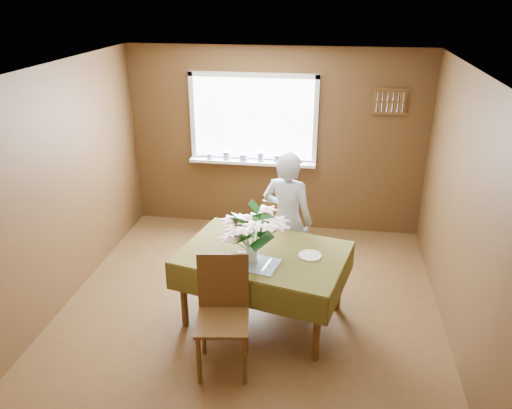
% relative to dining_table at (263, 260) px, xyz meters
% --- Properties ---
extents(floor, '(4.50, 4.50, 0.00)m').
position_rel_dining_table_xyz_m(floor, '(-0.15, -0.03, -0.68)').
color(floor, '#53381C').
rests_on(floor, ground).
extents(ceiling, '(4.50, 4.50, 0.00)m').
position_rel_dining_table_xyz_m(ceiling, '(-0.15, -0.03, 1.82)').
color(ceiling, white).
rests_on(ceiling, wall_back).
extents(wall_back, '(4.00, 0.00, 4.00)m').
position_rel_dining_table_xyz_m(wall_back, '(-0.15, 2.22, 0.57)').
color(wall_back, brown).
rests_on(wall_back, floor).
extents(wall_front, '(4.00, 0.00, 4.00)m').
position_rel_dining_table_xyz_m(wall_front, '(-0.15, -2.28, 0.57)').
color(wall_front, brown).
rests_on(wall_front, floor).
extents(wall_left, '(0.00, 4.50, 4.50)m').
position_rel_dining_table_xyz_m(wall_left, '(-2.15, -0.03, 0.57)').
color(wall_left, brown).
rests_on(wall_left, floor).
extents(wall_right, '(0.00, 4.50, 4.50)m').
position_rel_dining_table_xyz_m(wall_right, '(1.85, -0.03, 0.57)').
color(wall_right, brown).
rests_on(wall_right, floor).
extents(window_assembly, '(1.72, 0.20, 1.22)m').
position_rel_dining_table_xyz_m(window_assembly, '(-0.45, 2.16, 0.67)').
color(window_assembly, white).
rests_on(window_assembly, wall_back).
extents(spoon_rack, '(0.44, 0.05, 0.33)m').
position_rel_dining_table_xyz_m(spoon_rack, '(1.30, 2.18, 1.17)').
color(spoon_rack, brown).
rests_on(spoon_rack, wall_back).
extents(dining_table, '(1.80, 1.42, 0.78)m').
position_rel_dining_table_xyz_m(dining_table, '(0.00, 0.00, 0.00)').
color(dining_table, brown).
rests_on(dining_table, floor).
extents(chair_far, '(0.55, 0.55, 0.96)m').
position_rel_dining_table_xyz_m(chair_far, '(0.10, 0.87, -0.16)').
color(chair_far, brown).
rests_on(chair_far, floor).
extents(chair_near, '(0.52, 0.52, 1.06)m').
position_rel_dining_table_xyz_m(chair_near, '(-0.26, -0.72, -0.11)').
color(chair_near, brown).
rests_on(chair_near, floor).
extents(seated_woman, '(0.66, 0.52, 1.59)m').
position_rel_dining_table_xyz_m(seated_woman, '(0.16, 0.72, 0.11)').
color(seated_woman, white).
rests_on(seated_woman, floor).
extents(flower_bouquet, '(0.56, 0.56, 0.48)m').
position_rel_dining_table_xyz_m(flower_bouquet, '(-0.09, -0.19, 0.41)').
color(flower_bouquet, white).
rests_on(flower_bouquet, dining_table).
extents(side_plate, '(0.26, 0.26, 0.01)m').
position_rel_dining_table_xyz_m(side_plate, '(0.46, -0.02, 0.10)').
color(side_plate, white).
rests_on(side_plate, dining_table).
extents(table_knife, '(0.07, 0.24, 0.00)m').
position_rel_dining_table_xyz_m(table_knife, '(0.07, -0.26, 0.10)').
color(table_knife, silver).
rests_on(table_knife, dining_table).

